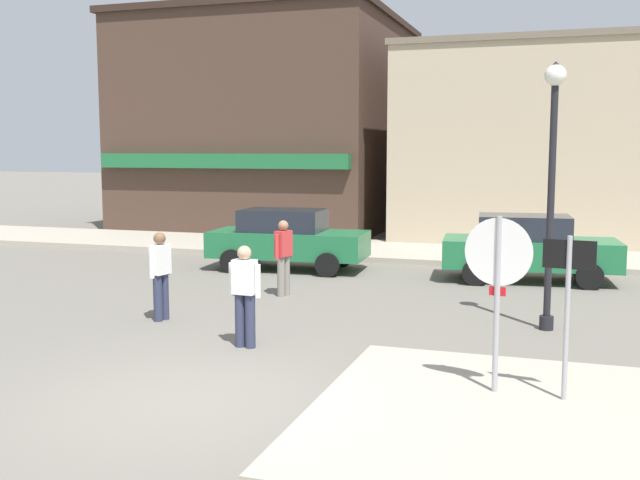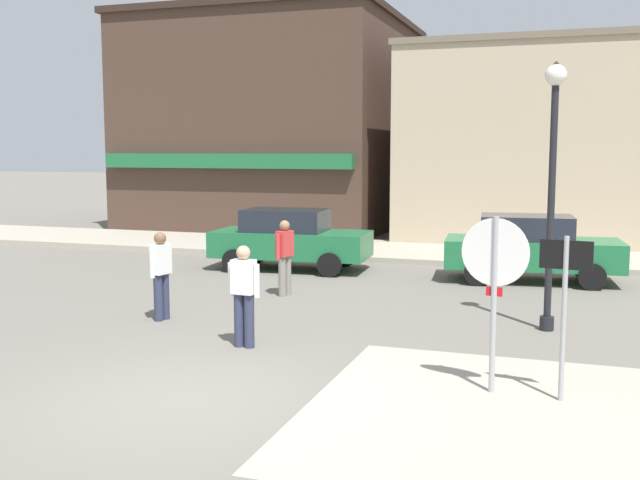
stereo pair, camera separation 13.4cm
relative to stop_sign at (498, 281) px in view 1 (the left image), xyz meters
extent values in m
plane|color=#6B665B|center=(-3.62, -1.13, -1.52)|extent=(160.00, 160.00, 0.00)
cube|color=#A89E8C|center=(1.22, -0.77, -1.44)|extent=(6.40, 4.80, 0.15)
cube|color=#A89E8C|center=(-3.62, 12.64, -1.44)|extent=(80.00, 4.00, 0.15)
cylinder|color=#9E9EA3|center=(0.00, -0.01, -0.37)|extent=(0.07, 0.07, 2.30)
cylinder|color=red|center=(0.00, 0.01, 0.35)|extent=(0.75, 0.12, 0.76)
cylinder|color=white|center=(0.00, 0.00, 0.35)|extent=(0.81, 0.13, 0.82)
cube|color=red|center=(0.00, 0.01, -0.13)|extent=(0.20, 0.04, 0.11)
cylinder|color=#9E9EA3|center=(0.81, -0.06, -0.47)|extent=(0.06, 0.06, 2.10)
cube|color=black|center=(0.81, -0.05, 0.36)|extent=(0.60, 0.10, 0.34)
cube|color=white|center=(0.81, -0.04, 0.36)|extent=(0.54, 0.09, 0.29)
cube|color=black|center=(0.81, -0.04, 0.36)|extent=(0.34, 0.06, 0.08)
cylinder|color=black|center=(0.51, 4.13, 0.58)|extent=(0.12, 0.12, 4.20)
cylinder|color=black|center=(0.51, 4.13, -1.40)|extent=(0.24, 0.24, 0.24)
sphere|color=white|center=(0.51, 4.13, 2.79)|extent=(0.36, 0.36, 0.36)
cone|color=black|center=(0.51, 4.13, 2.94)|extent=(0.32, 0.32, 0.18)
cube|color=#1E6B3D|center=(-6.00, 8.84, -0.85)|extent=(4.10, 1.96, 0.66)
cube|color=#1E232D|center=(-6.15, 8.83, -0.24)|extent=(2.17, 1.53, 0.56)
cylinder|color=black|center=(-4.82, 9.77, -1.22)|extent=(0.61, 0.22, 0.60)
cylinder|color=black|center=(-4.71, 8.08, -1.22)|extent=(0.61, 0.22, 0.60)
cylinder|color=black|center=(-7.30, 9.61, -1.22)|extent=(0.61, 0.22, 0.60)
cylinder|color=black|center=(-7.19, 7.91, -1.22)|extent=(0.61, 0.22, 0.60)
cube|color=#1E6B3D|center=(-0.01, 9.01, -0.85)|extent=(4.15, 2.10, 0.66)
cube|color=#1E232D|center=(-0.16, 9.00, -0.24)|extent=(2.21, 1.60, 0.56)
cylinder|color=black|center=(1.14, 9.99, -1.22)|extent=(0.62, 0.24, 0.60)
cylinder|color=black|center=(1.31, 8.30, -1.22)|extent=(0.62, 0.24, 0.60)
cylinder|color=black|center=(-1.33, 9.73, -1.22)|extent=(0.62, 0.24, 0.60)
cylinder|color=black|center=(-1.15, 8.04, -1.22)|extent=(0.62, 0.24, 0.60)
cylinder|color=gray|center=(-4.91, 5.45, -1.09)|extent=(0.16, 0.16, 0.85)
cylinder|color=gray|center=(-4.85, 5.62, -1.09)|extent=(0.16, 0.16, 0.85)
cube|color=#D13838|center=(-4.88, 5.53, -0.40)|extent=(0.31, 0.41, 0.54)
sphere|color=#9E7051|center=(-4.88, 5.53, -0.02)|extent=(0.22, 0.22, 0.22)
cylinder|color=#D13838|center=(-4.95, 5.31, -0.45)|extent=(0.11, 0.11, 0.52)
cylinder|color=#D13838|center=(-4.81, 5.75, -0.45)|extent=(0.11, 0.11, 0.52)
cylinder|color=#2D334C|center=(-6.18, 2.60, -1.09)|extent=(0.16, 0.16, 0.85)
cylinder|color=#2D334C|center=(-6.15, 2.77, -1.09)|extent=(0.16, 0.16, 0.85)
cube|color=white|center=(-6.17, 2.69, -0.40)|extent=(0.28, 0.40, 0.54)
sphere|color=brown|center=(-6.17, 2.69, -0.02)|extent=(0.22, 0.22, 0.22)
cylinder|color=white|center=(-6.21, 2.46, -0.45)|extent=(0.11, 0.11, 0.52)
cylinder|color=white|center=(-6.12, 2.91, -0.45)|extent=(0.11, 0.11, 0.52)
cylinder|color=#2D334C|center=(-3.87, 1.44, -1.09)|extent=(0.16, 0.16, 0.85)
cylinder|color=#2D334C|center=(-4.05, 1.45, -1.09)|extent=(0.16, 0.16, 0.85)
cube|color=white|center=(-3.96, 1.44, -0.40)|extent=(0.38, 0.25, 0.54)
sphere|color=tan|center=(-3.96, 1.44, -0.02)|extent=(0.22, 0.22, 0.22)
cylinder|color=white|center=(-3.73, 1.43, -0.45)|extent=(0.10, 0.10, 0.52)
cylinder|color=white|center=(-4.19, 1.46, -0.45)|extent=(0.10, 0.10, 0.52)
cube|color=#473328|center=(-10.64, 19.55, 2.47)|extent=(9.81, 9.82, 7.97)
cube|color=#1E6638|center=(-10.64, 14.49, 1.18)|extent=(9.32, 0.40, 0.50)
cube|color=#2E211A|center=(-10.64, 19.55, 6.57)|extent=(10.10, 10.11, 0.24)
cube|color=tan|center=(-0.48, 18.11, 1.64)|extent=(8.39, 7.88, 6.32)
cube|color=#716452|center=(-0.48, 18.11, 4.91)|extent=(8.55, 8.04, 0.20)
camera|label=1|loc=(0.73, -9.08, 1.57)|focal=42.00mm
camera|label=2|loc=(0.86, -9.04, 1.57)|focal=42.00mm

